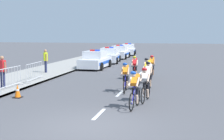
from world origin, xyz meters
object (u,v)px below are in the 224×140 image
(cyclist_fifth, at_px, (147,70))
(spectator_middle, at_px, (2,69))
(cyclist_sixth, at_px, (135,67))
(cyclist_seventh, at_px, (152,66))
(police_car_second, at_px, (109,56))
(crowd_barrier_rear, at_px, (34,72))
(cyclist_second, at_px, (146,84))
(police_car_nearest, at_px, (95,60))
(crowd_barrier_middle, at_px, (9,78))
(traffic_cone_near, at_px, (18,91))
(cyclist_lead, at_px, (135,89))
(cyclist_third, at_px, (125,77))
(police_car_furthest, at_px, (128,50))
(police_car_third, at_px, (120,53))
(cyclist_fourth, at_px, (149,75))
(spectator_closest, at_px, (46,59))

(cyclist_fifth, distance_m, spectator_middle, 8.11)
(cyclist_sixth, xyz_separation_m, cyclist_seventh, (1.02, 0.90, 0.00))
(police_car_second, bearing_deg, crowd_barrier_rear, -96.95)
(cyclist_second, distance_m, police_car_nearest, 12.94)
(cyclist_seventh, bearing_deg, spectator_middle, -139.94)
(cyclist_seventh, relative_size, police_car_second, 0.38)
(crowd_barrier_middle, xyz_separation_m, traffic_cone_near, (1.39, -1.60, -0.34))
(cyclist_lead, distance_m, cyclist_fifth, 6.24)
(cyclist_third, bearing_deg, police_car_nearest, 113.85)
(cyclist_second, height_order, police_car_furthest, police_car_furthest)
(crowd_barrier_middle, bearing_deg, police_car_second, 83.90)
(cyclist_sixth, xyz_separation_m, crowd_barrier_rear, (-5.73, -2.52, -0.14))
(cyclist_second, relative_size, police_car_furthest, 0.38)
(police_car_second, bearing_deg, cyclist_lead, -73.91)
(police_car_third, bearing_deg, cyclist_fourth, -74.66)
(police_car_nearest, height_order, spectator_middle, spectator_middle)
(cyclist_third, distance_m, traffic_cone_near, 5.23)
(spectator_closest, bearing_deg, crowd_barrier_middle, -82.21)
(police_car_third, relative_size, traffic_cone_near, 6.91)
(cyclist_fourth, relative_size, cyclist_sixth, 1.00)
(cyclist_second, distance_m, crowd_barrier_middle, 7.32)
(police_car_second, relative_size, spectator_middle, 2.71)
(cyclist_third, relative_size, cyclist_fifth, 1.00)
(cyclist_lead, relative_size, police_car_third, 0.39)
(cyclist_sixth, xyz_separation_m, police_car_nearest, (-4.13, 5.37, -0.11))
(cyclist_fifth, height_order, crowd_barrier_middle, cyclist_fifth)
(traffic_cone_near, bearing_deg, cyclist_sixth, 56.87)
(cyclist_sixth, bearing_deg, cyclist_fifth, -55.17)
(cyclist_second, xyz_separation_m, police_car_third, (-5.54, 22.40, -0.11))
(cyclist_fifth, bearing_deg, cyclist_lead, -88.45)
(cyclist_sixth, relative_size, police_car_nearest, 0.39)
(cyclist_fourth, distance_m, cyclist_seventh, 4.50)
(spectator_closest, bearing_deg, police_car_third, 80.26)
(cyclist_fourth, bearing_deg, police_car_third, 105.34)
(police_car_third, xyz_separation_m, crowd_barrier_rear, (-1.60, -18.60, -0.03))
(cyclist_seventh, height_order, police_car_third, police_car_third)
(police_car_third, relative_size, spectator_middle, 2.64)
(cyclist_second, height_order, police_car_third, police_car_third)
(cyclist_fifth, height_order, crowd_barrier_rear, cyclist_fifth)
(cyclist_fourth, height_order, traffic_cone_near, cyclist_fourth)
(cyclist_third, bearing_deg, police_car_furthest, 99.32)
(cyclist_fourth, xyz_separation_m, cyclist_sixth, (-1.26, 3.59, 0.00))
(cyclist_seventh, xyz_separation_m, traffic_cone_near, (-5.45, -7.70, -0.48))
(cyclist_fourth, xyz_separation_m, police_car_nearest, (-5.40, 8.96, -0.11))
(cyclist_lead, height_order, cyclist_second, same)
(police_car_second, xyz_separation_m, traffic_cone_near, (-0.30, -17.42, -0.37))
(police_car_third, relative_size, police_car_furthest, 0.97)
(cyclist_seventh, height_order, police_car_second, police_car_second)
(cyclist_fifth, bearing_deg, cyclist_third, -104.54)
(cyclist_fourth, bearing_deg, cyclist_lead, -91.93)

